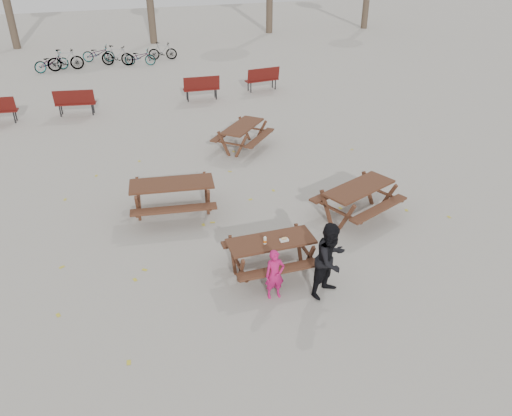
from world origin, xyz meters
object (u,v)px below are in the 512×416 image
object	(u,v)px
soda_bottle	(265,241)
picnic_table_north	(173,199)
child	(275,275)
main_picnic_table	(271,248)
picnic_table_far	(243,137)
adult	(331,260)
food_tray	(284,240)
picnic_table_east	(358,201)

from	to	relation	value
soda_bottle	picnic_table_north	size ratio (longest dim) A/B	0.08
child	main_picnic_table	bearing A→B (deg)	78.42
child	picnic_table_far	size ratio (longest dim) A/B	0.59
main_picnic_table	soda_bottle	distance (m)	0.32
adult	picnic_table_north	bearing A→B (deg)	93.51
food_tray	soda_bottle	size ratio (longest dim) A/B	1.06
child	picnic_table_east	xyz separation A→B (m)	(3.06, 2.32, -0.12)
main_picnic_table	child	distance (m)	0.85
picnic_table_east	picnic_table_north	world-z (taller)	picnic_table_north
main_picnic_table	picnic_table_north	size ratio (longest dim) A/B	0.87
picnic_table_east	picnic_table_far	bearing A→B (deg)	83.32
main_picnic_table	food_tray	size ratio (longest dim) A/B	10.00
food_tray	child	distance (m)	0.89
food_tray	child	xyz separation A→B (m)	(-0.46, -0.72, -0.26)
soda_bottle	adult	xyz separation A→B (m)	(1.01, -0.96, -0.05)
soda_bottle	picnic_table_far	distance (m)	6.92
food_tray	child	size ratio (longest dim) A/B	0.17
picnic_table_east	food_tray	bearing A→B (deg)	-170.82
food_tray	picnic_table_north	distance (m)	3.63
picnic_table_far	adult	bearing A→B (deg)	-141.34
main_picnic_table	food_tray	xyz separation A→B (m)	(0.25, -0.10, 0.21)
picnic_table_north	adult	bearing A→B (deg)	-51.95
main_picnic_table	picnic_table_east	world-z (taller)	picnic_table_east
main_picnic_table	child	bearing A→B (deg)	-104.61
soda_bottle	child	size ratio (longest dim) A/B	0.16
adult	picnic_table_far	size ratio (longest dim) A/B	0.87
soda_bottle	adult	size ratio (longest dim) A/B	0.11
child	adult	xyz separation A→B (m)	(1.07, -0.22, 0.26)
soda_bottle	picnic_table_east	size ratio (longest dim) A/B	0.09
adult	food_tray	bearing A→B (deg)	96.08
picnic_table_east	picnic_table_north	distance (m)	4.65
child	picnic_table_east	size ratio (longest dim) A/B	0.55
picnic_table_far	soda_bottle	bearing A→B (deg)	-150.34
main_picnic_table	picnic_table_north	distance (m)	3.41
adult	picnic_table_far	distance (m)	7.71
soda_bottle	adult	world-z (taller)	adult
soda_bottle	picnic_table_east	bearing A→B (deg)	27.68
soda_bottle	picnic_table_north	world-z (taller)	soda_bottle
main_picnic_table	picnic_table_east	xyz separation A→B (m)	(2.85, 1.50, -0.17)
main_picnic_table	adult	world-z (taller)	adult
adult	picnic_table_north	xyz separation A→B (m)	(-2.38, 4.08, -0.35)
child	picnic_table_far	xyz separation A→B (m)	(1.61, 7.46, -0.14)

